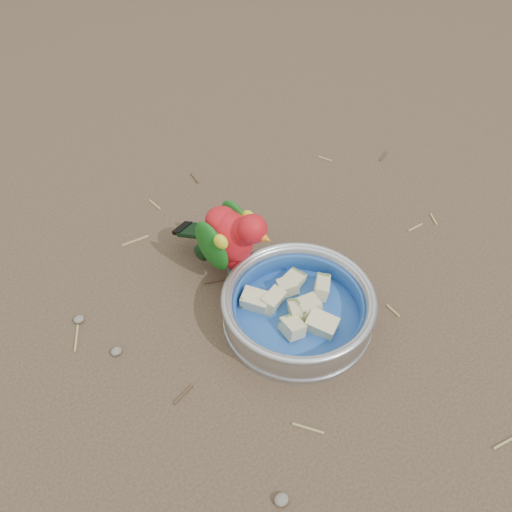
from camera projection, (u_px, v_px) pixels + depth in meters
ground at (310, 323)px, 0.91m from camera, size 60.00×60.00×0.00m
food_bowl at (297, 318)px, 0.91m from camera, size 0.24×0.24×0.02m
bowl_wall at (298, 306)px, 0.89m from camera, size 0.24×0.24×0.04m
fruit_wedges at (298, 309)px, 0.89m from camera, size 0.14×0.14×0.03m
lory_parrot at (231, 243)px, 0.94m from camera, size 0.13×0.20×0.15m
ground_debris at (321, 307)px, 0.93m from camera, size 0.90×0.80×0.01m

